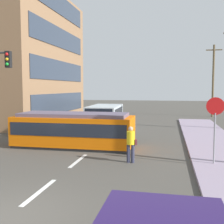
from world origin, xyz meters
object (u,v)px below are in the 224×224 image
object	(u,v)px
pedestrian_crossing	(131,142)
utility_pole_far	(213,80)
stop_sign	(215,116)
parked_sedan_mid	(36,125)
city_bus	(105,114)
streetcar_tram	(74,129)

from	to	relation	value
pedestrian_crossing	utility_pole_far	bearing A→B (deg)	73.08
stop_sign	utility_pole_far	bearing A→B (deg)	81.95
pedestrian_crossing	parked_sedan_mid	world-z (taller)	pedestrian_crossing
pedestrian_crossing	utility_pole_far	world-z (taller)	utility_pole_far
city_bus	parked_sedan_mid	world-z (taller)	city_bus
parked_sedan_mid	streetcar_tram	bearing A→B (deg)	-41.91
streetcar_tram	stop_sign	xyz separation A→B (m)	(7.34, -2.71, 1.17)
parked_sedan_mid	utility_pole_far	xyz separation A→B (m)	(14.89, 15.46, 3.78)
pedestrian_crossing	streetcar_tram	bearing A→B (deg)	142.90
city_bus	pedestrian_crossing	bearing A→B (deg)	-71.56
city_bus	parked_sedan_mid	xyz separation A→B (m)	(-4.25, -4.87, -0.44)
streetcar_tram	stop_sign	bearing A→B (deg)	-20.25
streetcar_tram	city_bus	size ratio (longest dim) A/B	1.22
streetcar_tram	utility_pole_far	bearing A→B (deg)	61.67
pedestrian_crossing	parked_sedan_mid	bearing A→B (deg)	140.21
city_bus	utility_pole_far	xyz separation A→B (m)	(10.64, 10.59, 3.34)
streetcar_tram	parked_sedan_mid	bearing A→B (deg)	138.09
city_bus	stop_sign	world-z (taller)	stop_sign
city_bus	pedestrian_crossing	xyz separation A→B (m)	(3.88, -11.64, -0.12)
pedestrian_crossing	parked_sedan_mid	distance (m)	10.58
streetcar_tram	city_bus	bearing A→B (deg)	91.09
utility_pole_far	parked_sedan_mid	bearing A→B (deg)	-133.91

